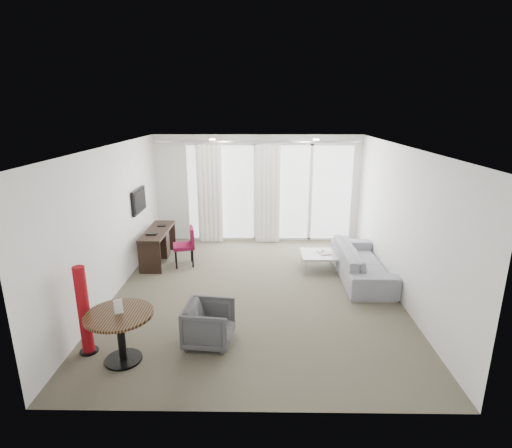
{
  "coord_description": "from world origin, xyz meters",
  "views": [
    {
      "loc": [
        0.1,
        -6.62,
        3.22
      ],
      "look_at": [
        0.0,
        0.6,
        1.1
      ],
      "focal_mm": 28.0,
      "sensor_mm": 36.0,
      "label": 1
    }
  ],
  "objects_px": {
    "round_table": "(121,337)",
    "sofa": "(362,262)",
    "red_lamp": "(84,311)",
    "desk": "(158,246)",
    "tub_armchair": "(209,324)",
    "coffee_table": "(319,261)",
    "rattan_chair_a": "(303,211)",
    "rattan_chair_b": "(312,204)",
    "desk_chair": "(184,247)"
  },
  "relations": [
    {
      "from": "desk",
      "to": "tub_armchair",
      "type": "bearing_deg",
      "value": -64.53
    },
    {
      "from": "desk_chair",
      "to": "tub_armchair",
      "type": "height_order",
      "value": "desk_chair"
    },
    {
      "from": "round_table",
      "to": "tub_armchair",
      "type": "height_order",
      "value": "round_table"
    },
    {
      "from": "desk",
      "to": "sofa",
      "type": "bearing_deg",
      "value": -11.22
    },
    {
      "from": "tub_armchair",
      "to": "sofa",
      "type": "xyz_separation_m",
      "value": [
        2.68,
        2.31,
        0.02
      ]
    },
    {
      "from": "desk_chair",
      "to": "coffee_table",
      "type": "xyz_separation_m",
      "value": [
        2.82,
        -0.14,
        -0.25
      ]
    },
    {
      "from": "desk",
      "to": "tub_armchair",
      "type": "xyz_separation_m",
      "value": [
        1.5,
        -3.14,
        -0.05
      ]
    },
    {
      "from": "round_table",
      "to": "rattan_chair_b",
      "type": "distance_m",
      "value": 7.84
    },
    {
      "from": "coffee_table",
      "to": "rattan_chair_a",
      "type": "bearing_deg",
      "value": 90.0
    },
    {
      "from": "desk_chair",
      "to": "sofa",
      "type": "xyz_separation_m",
      "value": [
        3.59,
        -0.59,
        -0.1
      ]
    },
    {
      "from": "desk_chair",
      "to": "rattan_chair_b",
      "type": "distance_m",
      "value": 4.91
    },
    {
      "from": "coffee_table",
      "to": "rattan_chair_a",
      "type": "xyz_separation_m",
      "value": [
        -0.0,
        3.25,
        0.23
      ]
    },
    {
      "from": "desk_chair",
      "to": "rattan_chair_b",
      "type": "xyz_separation_m",
      "value": [
        3.15,
        3.77,
        0.02
      ]
    },
    {
      "from": "rattan_chair_b",
      "to": "red_lamp",
      "type": "bearing_deg",
      "value": -95.21
    },
    {
      "from": "desk",
      "to": "red_lamp",
      "type": "height_order",
      "value": "red_lamp"
    },
    {
      "from": "desk",
      "to": "rattan_chair_a",
      "type": "relative_size",
      "value": 1.93
    },
    {
      "from": "tub_armchair",
      "to": "rattan_chair_a",
      "type": "relative_size",
      "value": 0.85
    },
    {
      "from": "round_table",
      "to": "coffee_table",
      "type": "relative_size",
      "value": 1.19
    },
    {
      "from": "red_lamp",
      "to": "rattan_chair_b",
      "type": "bearing_deg",
      "value": 60.66
    },
    {
      "from": "tub_armchair",
      "to": "rattan_chair_b",
      "type": "distance_m",
      "value": 7.04
    },
    {
      "from": "desk_chair",
      "to": "red_lamp",
      "type": "xyz_separation_m",
      "value": [
        -0.72,
        -3.13,
        0.21
      ]
    },
    {
      "from": "round_table",
      "to": "rattan_chair_b",
      "type": "bearing_deg",
      "value": 64.77
    },
    {
      "from": "round_table",
      "to": "red_lamp",
      "type": "height_order",
      "value": "red_lamp"
    },
    {
      "from": "desk",
      "to": "round_table",
      "type": "distance_m",
      "value": 3.58
    },
    {
      "from": "rattan_chair_a",
      "to": "rattan_chair_b",
      "type": "distance_m",
      "value": 0.74
    },
    {
      "from": "tub_armchair",
      "to": "coffee_table",
      "type": "bearing_deg",
      "value": -28.25
    },
    {
      "from": "tub_armchair",
      "to": "desk",
      "type": "bearing_deg",
      "value": 31.92
    },
    {
      "from": "desk",
      "to": "rattan_chair_a",
      "type": "bearing_deg",
      "value": 40.13
    },
    {
      "from": "desk_chair",
      "to": "tub_armchair",
      "type": "bearing_deg",
      "value": -87.04
    },
    {
      "from": "desk",
      "to": "round_table",
      "type": "height_order",
      "value": "desk"
    },
    {
      "from": "desk_chair",
      "to": "rattan_chair_a",
      "type": "xyz_separation_m",
      "value": [
        2.82,
        3.11,
        -0.02
      ]
    },
    {
      "from": "rattan_chair_a",
      "to": "rattan_chair_b",
      "type": "bearing_deg",
      "value": 65.3
    },
    {
      "from": "rattan_chair_b",
      "to": "rattan_chair_a",
      "type": "bearing_deg",
      "value": -93.06
    },
    {
      "from": "round_table",
      "to": "sofa",
      "type": "distance_m",
      "value": 4.66
    },
    {
      "from": "red_lamp",
      "to": "tub_armchair",
      "type": "xyz_separation_m",
      "value": [
        1.63,
        0.23,
        -0.32
      ]
    },
    {
      "from": "rattan_chair_b",
      "to": "tub_armchair",
      "type": "bearing_deg",
      "value": -84.52
    },
    {
      "from": "round_table",
      "to": "coffee_table",
      "type": "bearing_deg",
      "value": 46.68
    },
    {
      "from": "desk_chair",
      "to": "tub_armchair",
      "type": "relative_size",
      "value": 1.25
    },
    {
      "from": "round_table",
      "to": "rattan_chair_b",
      "type": "relative_size",
      "value": 1.0
    },
    {
      "from": "desk_chair",
      "to": "sofa",
      "type": "height_order",
      "value": "desk_chair"
    },
    {
      "from": "desk_chair",
      "to": "rattan_chair_b",
      "type": "relative_size",
      "value": 0.95
    },
    {
      "from": "desk",
      "to": "rattan_chair_a",
      "type": "distance_m",
      "value": 4.46
    },
    {
      "from": "desk_chair",
      "to": "rattan_chair_a",
      "type": "height_order",
      "value": "desk_chair"
    },
    {
      "from": "rattan_chair_a",
      "to": "desk_chair",
      "type": "bearing_deg",
      "value": -129.66
    },
    {
      "from": "coffee_table",
      "to": "tub_armchair",
      "type": "bearing_deg",
      "value": -124.7
    },
    {
      "from": "sofa",
      "to": "rattan_chair_a",
      "type": "bearing_deg",
      "value": 11.69
    },
    {
      "from": "coffee_table",
      "to": "sofa",
      "type": "xyz_separation_m",
      "value": [
        0.77,
        -0.45,
        0.15
      ]
    },
    {
      "from": "round_table",
      "to": "rattan_chair_a",
      "type": "bearing_deg",
      "value": 64.98
    },
    {
      "from": "sofa",
      "to": "rattan_chair_a",
      "type": "height_order",
      "value": "rattan_chair_a"
    },
    {
      "from": "sofa",
      "to": "round_table",
      "type": "bearing_deg",
      "value": 125.92
    }
  ]
}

